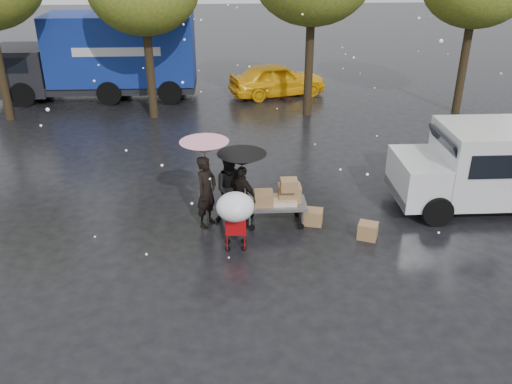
{
  "coord_description": "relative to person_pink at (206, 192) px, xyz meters",
  "views": [
    {
      "loc": [
        -0.61,
        -10.46,
        6.65
      ],
      "look_at": [
        0.0,
        1.0,
        1.04
      ],
      "focal_mm": 38.0,
      "sensor_mm": 36.0,
      "label": 1
    }
  ],
  "objects": [
    {
      "name": "box_ground_far",
      "position": [
        2.6,
        -0.11,
        -0.71
      ],
      "size": [
        0.57,
        0.49,
        0.38
      ],
      "primitive_type": "cube",
      "rotation": [
        0.0,
        0.0,
        -0.26
      ],
      "color": "brown",
      "rests_on": "ground"
    },
    {
      "name": "vendor_cart",
      "position": [
        1.76,
        -0.06,
        -0.18
      ],
      "size": [
        1.52,
        0.8,
        1.27
      ],
      "color": "slate",
      "rests_on": "ground"
    },
    {
      "name": "person_middle",
      "position": [
        0.61,
        0.16,
        -0.01
      ],
      "size": [
        0.92,
        0.75,
        1.78
      ],
      "primitive_type": "imported",
      "rotation": [
        0.0,
        0.0,
        0.09
      ],
      "color": "black",
      "rests_on": "ground"
    },
    {
      "name": "box_ground_near",
      "position": [
        3.8,
        -0.89,
        -0.7
      ],
      "size": [
        0.55,
        0.5,
        0.4
      ],
      "primitive_type": "cube",
      "rotation": [
        0.0,
        0.0,
        -0.4
      ],
      "color": "brown",
      "rests_on": "ground"
    },
    {
      "name": "blue_truck",
      "position": [
        -4.66,
        11.49,
        0.85
      ],
      "size": [
        8.3,
        2.6,
        3.5
      ],
      "color": "navy",
      "rests_on": "ground"
    },
    {
      "name": "person_pink",
      "position": [
        0.0,
        0.0,
        0.0
      ],
      "size": [
        0.72,
        0.79,
        1.81
      ],
      "primitive_type": "imported",
      "rotation": [
        0.0,
        0.0,
        1.0
      ],
      "color": "black",
      "rests_on": "ground"
    },
    {
      "name": "person_black",
      "position": [
        0.87,
        -0.04,
        -0.13
      ],
      "size": [
        0.92,
        0.9,
        1.55
      ],
      "primitive_type": "imported",
      "rotation": [
        0.0,
        0.0,
        2.38
      ],
      "color": "black",
      "rests_on": "ground"
    },
    {
      "name": "white_van",
      "position": [
        7.47,
        0.63,
        0.26
      ],
      "size": [
        4.91,
        2.18,
        2.2
      ],
      "color": "silver",
      "rests_on": "ground"
    },
    {
      "name": "umbrella_black",
      "position": [
        0.87,
        -0.04,
        0.84
      ],
      "size": [
        1.17,
        1.17,
        1.89
      ],
      "color": "#4C4C4C",
      "rests_on": "ground"
    },
    {
      "name": "umbrella_pink",
      "position": [
        0.0,
        0.0,
        1.14
      ],
      "size": [
        1.16,
        1.16,
        2.2
      ],
      "color": "#4C4C4C",
      "rests_on": "ground"
    },
    {
      "name": "ground",
      "position": [
        1.18,
        -1.36,
        -0.9
      ],
      "size": [
        90.0,
        90.0,
        0.0
      ],
      "primitive_type": "plane",
      "color": "black",
      "rests_on": "ground"
    },
    {
      "name": "yellow_taxi",
      "position": [
        2.74,
        11.4,
        -0.19
      ],
      "size": [
        4.48,
        2.8,
        1.42
      ],
      "primitive_type": "imported",
      "rotation": [
        0.0,
        0.0,
        1.86
      ],
      "color": "#FFBA0D",
      "rests_on": "ground"
    },
    {
      "name": "shopping_cart",
      "position": [
        0.68,
        -1.28,
        0.16
      ],
      "size": [
        0.84,
        0.84,
        1.46
      ],
      "color": "red",
      "rests_on": "ground"
    }
  ]
}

